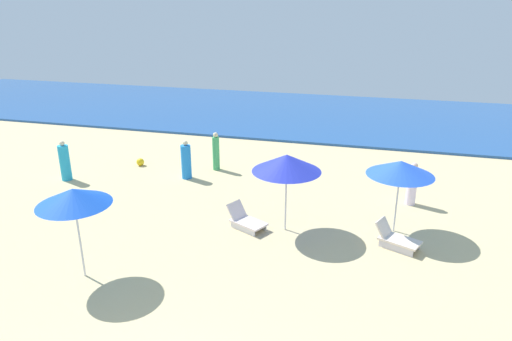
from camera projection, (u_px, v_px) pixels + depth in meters
ocean at (325, 115)px, 28.36m from camera, size 60.00×12.56×0.12m
umbrella_1 at (401, 168)px, 13.38m from camera, size 1.98×1.98×2.28m
lounge_chair_1_0 at (396, 239)px, 13.09m from camera, size 1.37×1.05×0.72m
umbrella_3 at (287, 163)px, 13.42m from camera, size 2.07×2.07×2.45m
lounge_chair_3_0 at (246, 220)px, 14.22m from camera, size 1.38×1.10×0.72m
umbrella_4 at (73, 197)px, 11.02m from camera, size 1.81×1.81×2.43m
beachgoer_0 at (186, 161)px, 18.09m from camera, size 0.40×0.40×1.56m
beachgoer_1 at (216, 152)px, 19.02m from camera, size 0.36×0.36×1.61m
beachgoer_3 at (412, 185)px, 15.73m from camera, size 0.45×0.45×1.53m
beachgoer_6 at (65, 162)px, 17.90m from camera, size 0.54×0.54×1.61m
beach_ball_0 at (140, 162)px, 19.68m from camera, size 0.33×0.33×0.33m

